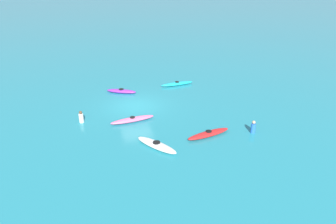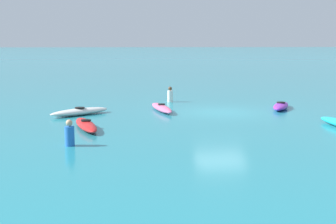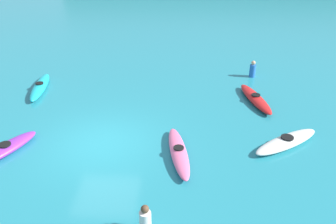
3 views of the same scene
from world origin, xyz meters
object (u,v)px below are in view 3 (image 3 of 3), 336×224
kayak_cyan (40,87)px  person_near_shore (145,220)px  kayak_purple (6,149)px  kayak_red (255,99)px  kayak_pink (179,152)px  person_by_kayaks (253,70)px  kayak_white (287,142)px

kayak_cyan → person_near_shore: person_near_shore is taller
kayak_purple → person_near_shore: (5.34, -3.46, 0.22)m
kayak_red → kayak_pink: same height
kayak_purple → person_by_kayaks: (9.86, 7.57, 0.22)m
kayak_cyan → kayak_red: (10.25, -0.84, 0.00)m
kayak_purple → kayak_pink: same height
kayak_pink → person_by_kayaks: 8.36m
kayak_red → person_near_shore: size_ratio=3.66×
kayak_red → person_near_shore: 9.05m
kayak_white → person_by_kayaks: person_by_kayaks is taller
kayak_red → person_by_kayaks: 3.04m
kayak_red → person_by_kayaks: bearing=84.0°
kayak_cyan → kayak_purple: (0.70, -5.40, 0.00)m
kayak_cyan → kayak_purple: same height
kayak_white → person_by_kayaks: size_ratio=3.29×
person_by_kayaks → kayak_red: bearing=-96.0°
kayak_red → kayak_purple: 10.57m
person_near_shore → kayak_red: bearing=62.3°
kayak_cyan → person_by_kayaks: person_by_kayaks is taller
kayak_cyan → kayak_pink: size_ratio=1.01×
kayak_purple → kayak_red: bearing=25.5°
kayak_white → kayak_pink: 4.04m
kayak_white → person_by_kayaks: 6.63m
person_near_shore → kayak_white: bearing=42.9°
kayak_red → kayak_purple: bearing=-154.5°
kayak_white → kayak_pink: same height
person_near_shore → kayak_pink: bearing=77.2°
kayak_cyan → kayak_purple: 5.44m
person_near_shore → person_by_kayaks: bearing=67.7°
kayak_cyan → kayak_red: 10.28m
kayak_cyan → kayak_pink: 8.67m
kayak_purple → kayak_pink: size_ratio=0.83×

